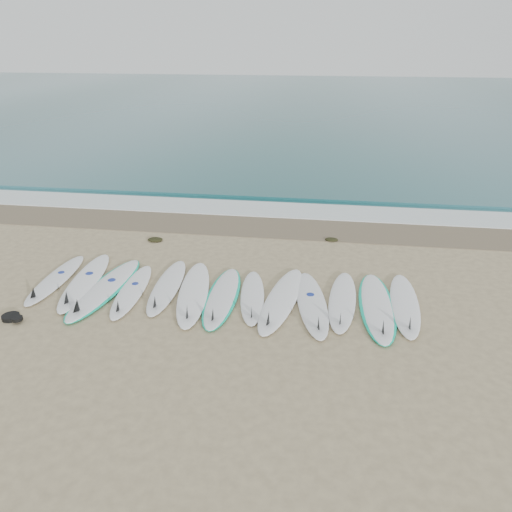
# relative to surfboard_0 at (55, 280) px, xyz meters

# --- Properties ---
(ground) EXTENTS (120.00, 120.00, 0.00)m
(ground) POSITION_rel_surfboard_0_xyz_m (3.67, -0.07, -0.05)
(ground) COLOR tan
(ocean) EXTENTS (120.00, 55.00, 0.03)m
(ocean) POSITION_rel_surfboard_0_xyz_m (3.67, 32.43, -0.04)
(ocean) COLOR #235960
(ocean) RESTS_ON ground
(wet_sand_band) EXTENTS (120.00, 1.80, 0.01)m
(wet_sand_band) POSITION_rel_surfboard_0_xyz_m (3.67, 4.03, -0.05)
(wet_sand_band) COLOR brown
(wet_sand_band) RESTS_ON ground
(foam_band) EXTENTS (120.00, 1.40, 0.04)m
(foam_band) POSITION_rel_surfboard_0_xyz_m (3.67, 5.43, -0.03)
(foam_band) COLOR silver
(foam_band) RESTS_ON ground
(wave_crest) EXTENTS (120.00, 1.00, 0.10)m
(wave_crest) POSITION_rel_surfboard_0_xyz_m (3.67, 6.93, -0.00)
(wave_crest) COLOR #235960
(wave_crest) RESTS_ON ground
(surfboard_0) EXTENTS (0.57, 2.46, 0.31)m
(surfboard_0) POSITION_rel_surfboard_0_xyz_m (0.00, 0.00, 0.00)
(surfboard_0) COLOR white
(surfboard_0) RESTS_ON ground
(surfboard_1) EXTENTS (0.91, 2.85, 0.36)m
(surfboard_1) POSITION_rel_surfboard_0_xyz_m (0.68, -0.02, 0.01)
(surfboard_1) COLOR white
(surfboard_1) RESTS_ON ground
(surfboard_2) EXTENTS (0.93, 2.94, 0.37)m
(surfboard_2) POSITION_rel_surfboard_0_xyz_m (1.23, -0.24, 0.00)
(surfboard_2) COLOR white
(surfboard_2) RESTS_ON ground
(surfboard_3) EXTENTS (0.69, 2.44, 0.31)m
(surfboard_3) POSITION_rel_surfboard_0_xyz_m (1.82, -0.27, -0.00)
(surfboard_3) COLOR white
(surfboard_3) RESTS_ON ground
(surfboard_4) EXTENTS (0.68, 2.57, 0.33)m
(surfboard_4) POSITION_rel_surfboard_0_xyz_m (2.47, 0.02, 0.00)
(surfboard_4) COLOR white
(surfboard_4) RESTS_ON ground
(surfboard_5) EXTENTS (1.02, 2.92, 0.37)m
(surfboard_5) POSITION_rel_surfboard_0_xyz_m (3.10, -0.19, 0.01)
(surfboard_5) COLOR white
(surfboard_5) RESTS_ON ground
(surfboard_6) EXTENTS (0.70, 2.63, 0.33)m
(surfboard_6) POSITION_rel_surfboard_0_xyz_m (3.70, -0.23, -0.00)
(surfboard_6) COLOR silver
(surfboard_6) RESTS_ON ground
(surfboard_7) EXTENTS (0.77, 2.33, 0.29)m
(surfboard_7) POSITION_rel_surfboard_0_xyz_m (4.30, -0.15, -0.00)
(surfboard_7) COLOR white
(surfboard_7) RESTS_ON ground
(surfboard_8) EXTENTS (0.98, 2.89, 0.36)m
(surfboard_8) POSITION_rel_surfboard_0_xyz_m (4.88, -0.21, 0.01)
(surfboard_8) COLOR white
(surfboard_8) RESTS_ON ground
(surfboard_9) EXTENTS (0.97, 2.74, 0.34)m
(surfboard_9) POSITION_rel_surfboard_0_xyz_m (5.50, -0.28, 0.01)
(surfboard_9) COLOR white
(surfboard_9) RESTS_ON ground
(surfboard_10) EXTENTS (0.68, 2.57, 0.32)m
(surfboard_10) POSITION_rel_surfboard_0_xyz_m (6.08, -0.07, 0.00)
(surfboard_10) COLOR white
(surfboard_10) RESTS_ON ground
(surfboard_11) EXTENTS (0.73, 2.81, 0.36)m
(surfboard_11) POSITION_rel_surfboard_0_xyz_m (6.74, -0.18, -0.00)
(surfboard_11) COLOR white
(surfboard_11) RESTS_ON ground
(surfboard_12) EXTENTS (0.65, 2.64, 0.33)m
(surfboard_12) POSITION_rel_surfboard_0_xyz_m (7.28, -0.05, 0.00)
(surfboard_12) COLOR white
(surfboard_12) RESTS_ON ground
(seaweed_near) EXTENTS (0.39, 0.30, 0.08)m
(seaweed_near) POSITION_rel_surfboard_0_xyz_m (1.37, 2.56, -0.02)
(seaweed_near) COLOR black
(seaweed_near) RESTS_ON ground
(seaweed_far) EXTENTS (0.33, 0.26, 0.06)m
(seaweed_far) POSITION_rel_surfboard_0_xyz_m (5.85, 3.23, -0.02)
(seaweed_far) COLOR black
(seaweed_far) RESTS_ON ground
(leash_coil) EXTENTS (0.46, 0.36, 0.11)m
(leash_coil) POSITION_rel_surfboard_0_xyz_m (0.01, -1.56, -0.01)
(leash_coil) COLOR black
(leash_coil) RESTS_ON ground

